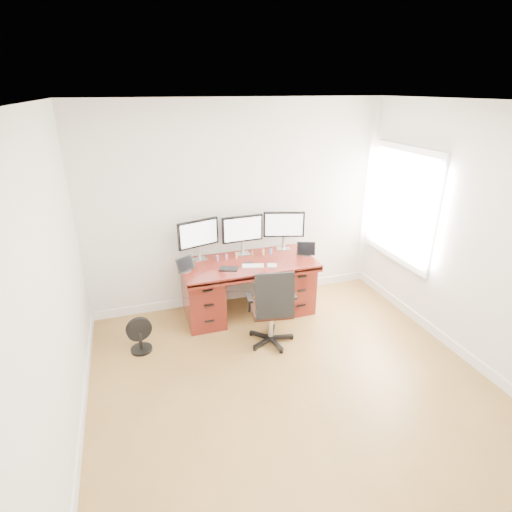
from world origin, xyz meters
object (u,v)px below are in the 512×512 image
object	(u,v)px
desk	(248,285)
keyboard	(253,266)
floor_fan	(140,336)
monitor_center	(242,230)
office_chair	(272,320)

from	to	relation	value
desk	keyboard	world-z (taller)	keyboard
floor_fan	monitor_center	xyz separation A→B (m)	(1.43, 0.69, 0.88)
floor_fan	monitor_center	distance (m)	1.81
monitor_center	desk	bearing A→B (deg)	-92.75
monitor_center	keyboard	xyz separation A→B (m)	(0.01, -0.42, -0.33)
office_chair	floor_fan	xyz separation A→B (m)	(-1.47, 0.33, -0.12)
office_chair	keyboard	world-z (taller)	office_chair
keyboard	desk	bearing A→B (deg)	107.67
office_chair	floor_fan	distance (m)	1.51
monitor_center	keyboard	distance (m)	0.54
keyboard	monitor_center	bearing A→B (deg)	106.24
desk	office_chair	size ratio (longest dim) A/B	1.73
office_chair	monitor_center	size ratio (longest dim) A/B	1.78
office_chair	keyboard	distance (m)	0.74
desk	floor_fan	size ratio (longest dim) A/B	4.05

